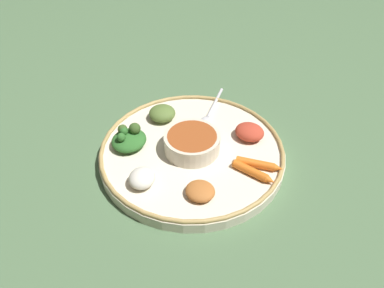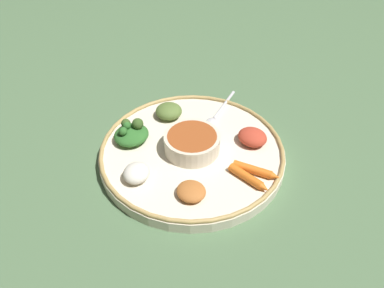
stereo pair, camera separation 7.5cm
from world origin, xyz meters
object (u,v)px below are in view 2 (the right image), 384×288
at_px(greens_pile, 131,133).
at_px(carrot_outer, 256,170).
at_px(center_bowl, 192,142).
at_px(carrot_near_spoon, 248,178).
at_px(spoon, 217,115).

distance_m(greens_pile, carrot_outer, 0.26).
bearing_deg(greens_pile, center_bowl, 155.63).
distance_m(center_bowl, greens_pile, 0.12).
distance_m(center_bowl, carrot_near_spoon, 0.13).
bearing_deg(carrot_outer, carrot_near_spoon, 40.91).
bearing_deg(carrot_outer, greens_pile, -32.06).
xyz_separation_m(greens_pile, carrot_outer, (-0.22, 0.14, -0.01)).
height_order(center_bowl, carrot_near_spoon, center_bowl).
distance_m(greens_pile, carrot_near_spoon, 0.25).
distance_m(spoon, greens_pile, 0.19).
height_order(carrot_near_spoon, carrot_outer, same).
relative_size(spoon, greens_pile, 1.32).
distance_m(center_bowl, carrot_outer, 0.13).
relative_size(center_bowl, carrot_outer, 1.36).
xyz_separation_m(center_bowl, greens_pile, (0.11, -0.05, -0.00)).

